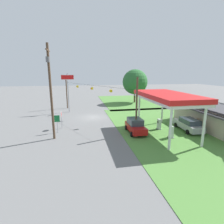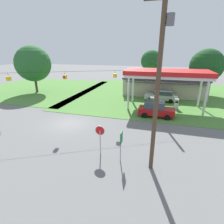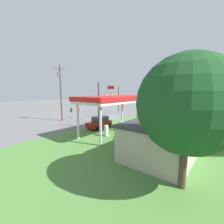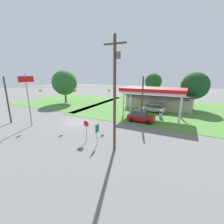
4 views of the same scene
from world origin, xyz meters
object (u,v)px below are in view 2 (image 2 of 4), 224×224
object	(u,v)px
fuel_pump_near	(152,102)
fuel_pump_far	(176,104)
gas_station_canopy	(167,74)
gas_station_store	(164,86)
car_at_pumps_rear	(161,96)
tree_west_verge	(33,64)
tree_far_back	(206,66)
utility_pole_main	(159,80)
car_at_pumps_front	(156,109)
tree_behind_station	(151,61)
route_sign	(121,141)
stop_sign_roadside	(100,134)

from	to	relation	value
fuel_pump_near	fuel_pump_far	world-z (taller)	same
gas_station_canopy	gas_station_store	size ratio (longest dim) A/B	0.76
car_at_pumps_rear	fuel_pump_far	bearing A→B (deg)	122.22
tree_west_verge	tree_far_back	xyz separation A→B (m)	(31.11, 7.25, -0.24)
gas_station_canopy	utility_pole_main	bearing A→B (deg)	-92.95
utility_pole_main	tree_west_verge	xyz separation A→B (m)	(-23.44, 17.88, -0.72)
car_at_pumps_front	tree_behind_station	world-z (taller)	tree_behind_station
route_sign	utility_pole_main	bearing A→B (deg)	-4.61
gas_station_store	tree_behind_station	size ratio (longest dim) A/B	1.81
gas_station_canopy	car_at_pumps_rear	xyz separation A→B (m)	(-0.42, 3.77, -3.93)
fuel_pump_near	route_sign	bearing A→B (deg)	-95.26
gas_station_store	tree_west_verge	bearing A→B (deg)	-169.35
stop_sign_roadside	car_at_pumps_front	bearing A→B (deg)	-110.74
gas_station_canopy	route_sign	xyz separation A→B (m)	(-2.99, -14.08, -3.13)
stop_sign_roadside	fuel_pump_near	bearing A→B (deg)	-102.53
fuel_pump_near	tree_behind_station	world-z (taller)	tree_behind_station
gas_station_canopy	fuel_pump_far	xyz separation A→B (m)	(1.69, -0.00, -4.13)
stop_sign_roadside	utility_pole_main	distance (m)	5.97
fuel_pump_far	utility_pole_main	xyz separation A→B (m)	(-2.43, -14.26, 5.49)
stop_sign_roadside	tree_behind_station	world-z (taller)	tree_behind_station
gas_station_store	utility_pole_main	bearing A→B (deg)	-91.46
car_at_pumps_rear	utility_pole_main	size ratio (longest dim) A/B	0.47
gas_station_store	fuel_pump_near	size ratio (longest dim) A/B	9.54
gas_station_canopy	utility_pole_main	size ratio (longest dim) A/B	0.99
gas_station_store	route_sign	distance (m)	22.39
tree_behind_station	tree_west_verge	world-z (taller)	tree_west_verge
car_at_pumps_front	utility_pole_main	xyz separation A→B (m)	(0.25, -10.49, 5.23)
utility_pole_main	tree_far_back	size ratio (longest dim) A/B	1.36
tree_behind_station	tree_west_verge	bearing A→B (deg)	-149.47
fuel_pump_far	utility_pole_main	size ratio (longest dim) A/B	0.14
gas_station_canopy	utility_pole_main	distance (m)	14.35
stop_sign_roadside	utility_pole_main	bearing A→B (deg)	171.78
stop_sign_roadside	tree_behind_station	xyz separation A→B (m)	(1.54, 29.68, 3.85)
gas_station_canopy	stop_sign_roadside	size ratio (longest dim) A/B	4.41
tree_behind_station	utility_pole_main	bearing A→B (deg)	-85.34
utility_pole_main	gas_station_store	bearing A→B (deg)	88.54
gas_station_store	fuel_pump_near	distance (m)	8.33
fuel_pump_near	tree_far_back	distance (m)	14.60
stop_sign_roadside	utility_pole_main	world-z (taller)	utility_pole_main
fuel_pump_far	fuel_pump_near	bearing A→B (deg)	180.00
tree_west_verge	tree_far_back	bearing A→B (deg)	13.11
fuel_pump_far	route_sign	world-z (taller)	route_sign
tree_west_verge	fuel_pump_near	bearing A→B (deg)	-9.15
fuel_pump_far	car_at_pumps_rear	world-z (taller)	car_at_pumps_rear
fuel_pump_near	stop_sign_roadside	bearing A→B (deg)	-102.53
fuel_pump_near	tree_far_back	world-z (taller)	tree_far_back
car_at_pumps_rear	tree_behind_station	size ratio (longest dim) A/B	0.66
gas_station_store	tree_west_verge	world-z (taller)	tree_west_verge
tree_behind_station	route_sign	bearing A→B (deg)	-89.60
utility_pole_main	route_sign	bearing A→B (deg)	175.39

